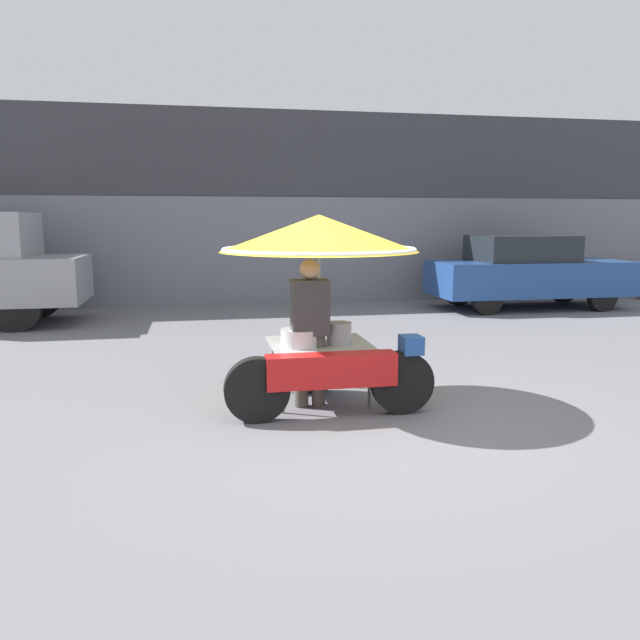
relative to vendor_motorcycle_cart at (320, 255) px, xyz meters
name	(u,v)px	position (x,y,z in m)	size (l,w,h in m)	color
ground_plane	(364,422)	(0.28, -0.76, -1.56)	(36.00, 36.00, 0.00)	slate
shopfront_building	(262,210)	(0.28, 8.71, 0.57)	(28.00, 2.06, 4.29)	#38383D
vendor_motorcycle_cart	(320,255)	(0.00, 0.00, 0.00)	(2.08, 2.07, 1.97)	black
vendor_person	(310,326)	(-0.14, -0.16, -0.71)	(0.38, 0.22, 1.52)	#4C473D
parked_car	(527,272)	(5.71, 6.00, -0.76)	(4.19, 1.70, 1.57)	black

